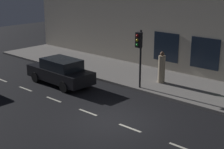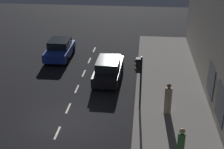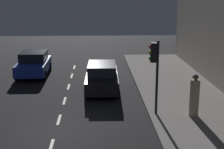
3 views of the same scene
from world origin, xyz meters
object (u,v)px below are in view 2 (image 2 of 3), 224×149
object	(u,v)px
parked_car_0	(60,49)
parked_car_1	(108,69)
pedestrian_0	(181,147)
pedestrian_1	(168,100)
traffic_light	(139,72)

from	to	relation	value
parked_car_0	parked_car_1	world-z (taller)	same
pedestrian_0	pedestrian_1	size ratio (longest dim) A/B	0.99
parked_car_1	pedestrian_0	bearing A→B (deg)	-63.03
parked_car_0	pedestrian_1	bearing A→B (deg)	135.20
traffic_light	pedestrian_0	xyz separation A→B (m)	(2.05, -4.76, -1.50)
pedestrian_1	parked_car_0	bearing A→B (deg)	65.82
pedestrian_0	parked_car_0	bearing A→B (deg)	-155.64
traffic_light	pedestrian_0	distance (m)	5.40
traffic_light	parked_car_0	xyz separation A→B (m)	(-6.72, 7.89, -1.75)
parked_car_0	pedestrian_0	bearing A→B (deg)	124.31
traffic_light	pedestrian_1	bearing A→B (deg)	-12.36
traffic_light	parked_car_1	xyz separation A→B (m)	(-2.22, 4.17, -1.75)
pedestrian_0	pedestrian_1	bearing A→B (deg)	173.81
parked_car_0	pedestrian_1	size ratio (longest dim) A/B	2.10
parked_car_1	pedestrian_0	xyz separation A→B (m)	(4.27, -8.94, 0.25)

